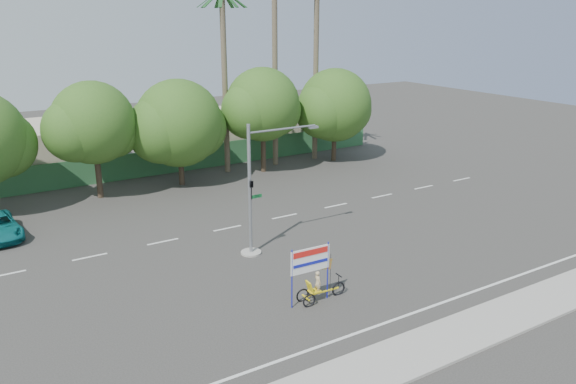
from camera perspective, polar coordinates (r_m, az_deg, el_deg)
ground at (r=28.38m, az=4.56°, el=-7.96°), size 120.00×120.00×0.00m
sidewalk_near at (r=23.47m, az=15.64°, el=-14.36°), size 50.00×2.40×0.12m
fence at (r=46.17m, az=-11.17°, el=3.22°), size 38.00×0.08×2.00m
building_left at (r=48.03m, az=-24.42°, el=3.75°), size 12.00×8.00×4.00m
building_right at (r=53.11m, az=-4.82°, el=6.25°), size 14.00×8.00×3.60m
tree_left at (r=40.13m, az=-19.23°, el=6.36°), size 6.66×5.60×8.07m
tree_center at (r=41.86m, az=-11.11°, el=6.62°), size 7.62×6.40×7.85m
tree_right at (r=44.58m, az=-2.64°, el=8.60°), size 6.90×5.80×8.36m
tree_far_right at (r=48.38m, az=4.74°, el=8.56°), size 7.38×6.20×7.94m
palm_tall at (r=46.37m, az=-1.36°, el=15.45°), size 3.73×3.79×17.45m
palm_mid at (r=48.54m, az=2.88°, el=14.28°), size 3.73×3.79×15.45m
palm_short at (r=44.39m, az=-6.51°, el=13.18°), size 3.73×3.79×14.45m
traffic_signal at (r=29.34m, az=-3.35°, el=-0.90°), size 4.72×1.10×7.00m
trike_billboard at (r=25.02m, az=2.78°, el=-8.78°), size 2.83×0.67×2.78m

